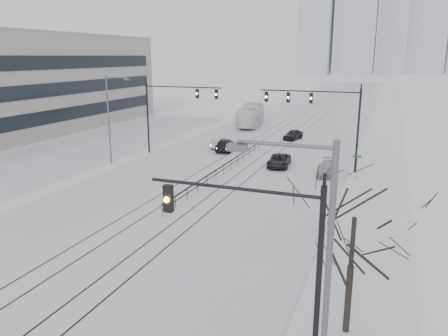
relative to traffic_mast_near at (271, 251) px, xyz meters
The scene contains 20 objects.
road 55.26m from the traffic_mast_near, 101.30° to the left, with size 22.00×260.00×0.02m, color silver.
sidewalk_east 54.26m from the traffic_mast_near, 87.13° to the left, with size 5.00×260.00×0.16m, color silver.
curb 54.19m from the traffic_mast_near, 89.72° to the left, with size 0.10×260.00×0.12m, color gray.
parking_strip 42.54m from the traffic_mast_near, 136.71° to the left, with size 14.00×60.00×0.03m, color silver.
tram_rails 35.96m from the traffic_mast_near, 107.60° to the left, with size 5.30×180.00×0.01m.
skyline 268.96m from the traffic_mast_near, 91.23° to the left, with size 96.00×48.00×72.00m.
traffic_mast_near is the anchor object (origin of this frame).
traffic_mast_ne 29.14m from the traffic_mast_near, 95.19° to the left, with size 9.60×0.37×8.00m.
traffic_mast_nw 35.69m from the traffic_mast_near, 122.77° to the left, with size 9.10×0.37×8.00m.
street_light_east 3.61m from the traffic_mast_near, 57.45° to the right, with size 2.73×0.25×9.00m.
street_light_west 33.24m from the traffic_mast_near, 133.76° to the left, with size 2.73×0.25×9.00m.
bare_tree 3.85m from the traffic_mast_near, 51.24° to the left, with size 4.40×4.40×6.10m.
median_fence 26.62m from the traffic_mast_near, 114.20° to the left, with size 0.06×24.00×1.00m.
street_sign 26.19m from the traffic_mast_near, 87.77° to the left, with size 0.70×0.06×2.40m.
sedan_sb_inner 37.13m from the traffic_mast_near, 112.98° to the left, with size 1.79×4.45×1.52m, color black.
sedan_sb_outer 38.99m from the traffic_mast_near, 113.93° to the left, with size 1.40×4.00×1.32m, color #A9ACB0.
sedan_nb_front 29.89m from the traffic_mast_near, 103.02° to the left, with size 2.03×4.41×1.23m, color black.
sedan_nb_right 27.84m from the traffic_mast_near, 93.47° to the left, with size 1.72×4.23×1.23m, color #A2A5AA.
sedan_nb_far 44.94m from the traffic_mast_near, 100.88° to the left, with size 1.55×3.86×1.32m, color black.
box_truck 56.18m from the traffic_mast_near, 107.99° to the left, with size 2.75×11.75×3.27m, color white.
Camera 1 is at (14.06, -7.06, 10.85)m, focal length 35.00 mm.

